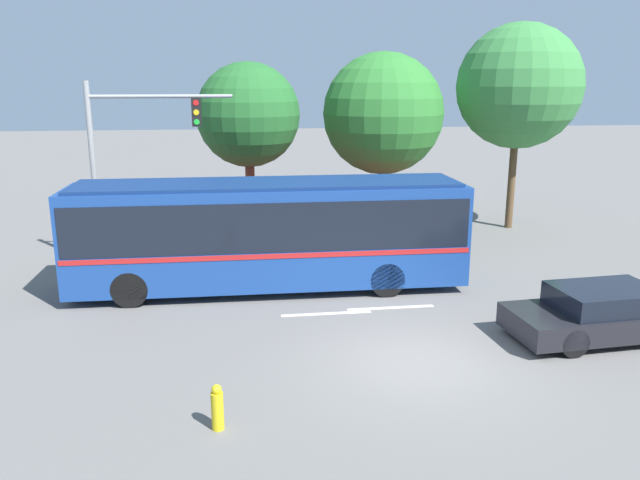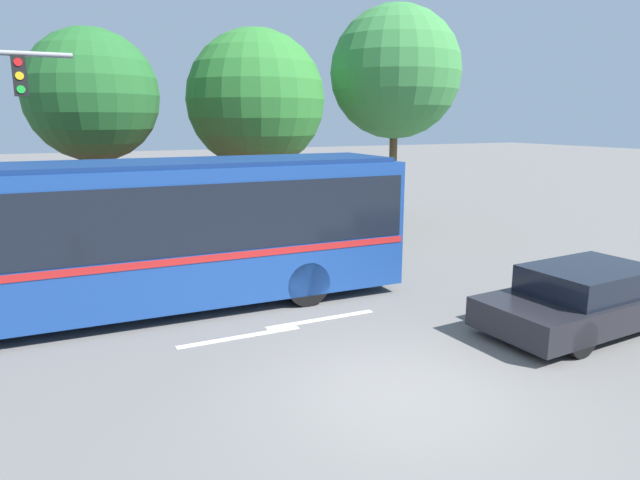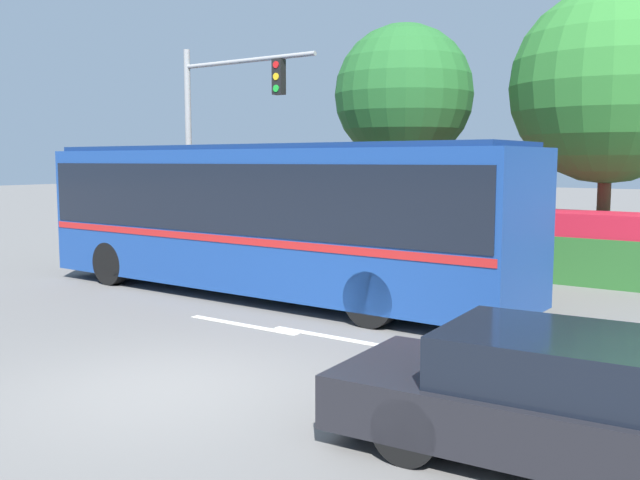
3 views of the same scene
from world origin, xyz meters
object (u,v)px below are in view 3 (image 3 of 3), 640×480
at_px(city_bus, 266,211).
at_px(street_tree_centre, 609,86).
at_px(traffic_light_pole, 216,124).
at_px(street_tree_left, 404,95).
at_px(sedan_foreground, 581,403).

distance_m(city_bus, street_tree_centre, 9.29).
distance_m(traffic_light_pole, street_tree_centre, 10.30).
xyz_separation_m(traffic_light_pole, street_tree_centre, (9.38, 4.19, 0.82)).
height_order(city_bus, street_tree_left, street_tree_left).
xyz_separation_m(city_bus, sedan_foreground, (7.79, -4.76, -1.22)).
bearing_deg(street_tree_centre, traffic_light_pole, -155.91).
relative_size(city_bus, sedan_foreground, 2.32).
height_order(city_bus, street_tree_centre, street_tree_centre).
xyz_separation_m(sedan_foreground, street_tree_centre, (-2.72, 11.98, 4.11)).
bearing_deg(city_bus, sedan_foreground, 149.47).
bearing_deg(traffic_light_pole, city_bus, -35.13).
xyz_separation_m(sedan_foreground, traffic_light_pole, (-12.10, 7.79, 3.29)).
height_order(traffic_light_pole, street_tree_centre, street_tree_centre).
bearing_deg(street_tree_centre, city_bus, -125.02).
relative_size(sedan_foreground, street_tree_left, 0.73).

